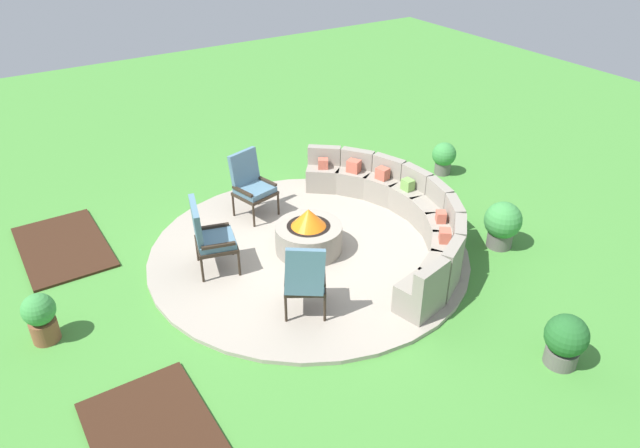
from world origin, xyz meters
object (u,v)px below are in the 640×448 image
object	(u,v)px
potted_plant_2	(444,157)
potted_plant_0	(503,223)
curved_stone_bench	(403,215)
potted_plant_3	(40,316)
fire_pit	(309,235)
lounge_chair_front_right	(209,235)
potted_plant_1	(566,339)
lounge_chair_back_left	(305,278)
lounge_chair_front_left	(251,183)

from	to	relation	value
potted_plant_2	potted_plant_0	bearing A→B (deg)	-22.91
curved_stone_bench	potted_plant_2	xyz separation A→B (m)	(-1.29, 2.05, -0.01)
potted_plant_3	fire_pit	bearing A→B (deg)	88.35
lounge_chair_front_right	potted_plant_1	distance (m)	4.75
potted_plant_3	potted_plant_1	bearing A→B (deg)	53.77
lounge_chair_front_right	potted_plant_0	size ratio (longest dim) A/B	1.54
fire_pit	potted_plant_0	bearing A→B (deg)	61.50
lounge_chair_front_right	lounge_chair_back_left	distance (m)	1.67
lounge_chair_back_left	potted_plant_1	distance (m)	3.15
lounge_chair_front_right	potted_plant_2	xyz separation A→B (m)	(-0.64, 5.01, -0.28)
lounge_chair_front_left	potted_plant_1	size ratio (longest dim) A/B	1.60
lounge_chair_front_left	lounge_chair_back_left	distance (m)	2.74
curved_stone_bench	potted_plant_0	world-z (taller)	curved_stone_bench
lounge_chair_front_left	potted_plant_1	bearing A→B (deg)	92.34
lounge_chair_front_right	lounge_chair_back_left	size ratio (longest dim) A/B	1.07
fire_pit	curved_stone_bench	world-z (taller)	curved_stone_bench
lounge_chair_front_left	lounge_chair_back_left	xyz separation A→B (m)	(2.67, -0.59, -0.01)
lounge_chair_front_left	potted_plant_3	xyz separation A→B (m)	(1.34, -3.53, -0.25)
potted_plant_2	fire_pit	bearing A→B (deg)	-74.94
lounge_chair_front_left	potted_plant_0	xyz separation A→B (m)	(2.85, 2.79, -0.21)
fire_pit	potted_plant_0	xyz separation A→B (m)	(1.40, 2.58, 0.07)
fire_pit	curved_stone_bench	distance (m)	1.56
curved_stone_bench	lounge_chair_front_right	distance (m)	3.04
potted_plant_2	lounge_chair_back_left	bearing A→B (deg)	-63.48
potted_plant_0	lounge_chair_front_left	bearing A→B (deg)	-135.61
fire_pit	lounge_chair_back_left	bearing A→B (deg)	-33.23
lounge_chair_front_left	potted_plant_2	size ratio (longest dim) A/B	1.74
fire_pit	potted_plant_3	bearing A→B (deg)	-91.65
potted_plant_3	potted_plant_2	bearing A→B (deg)	96.67
curved_stone_bench	lounge_chair_front_right	world-z (taller)	lounge_chair_front_right
potted_plant_2	potted_plant_1	bearing A→B (deg)	-26.93
fire_pit	lounge_chair_front_right	xyz separation A→B (m)	(-0.33, -1.43, 0.30)
potted_plant_3	lounge_chair_back_left	bearing A→B (deg)	65.60
lounge_chair_front_right	potted_plant_1	bearing A→B (deg)	49.84
fire_pit	potted_plant_2	world-z (taller)	fire_pit
potted_plant_3	potted_plant_0	bearing A→B (deg)	76.57
potted_plant_1	potted_plant_3	size ratio (longest dim) A/B	1.00
potted_plant_2	curved_stone_bench	bearing A→B (deg)	-57.83
lounge_chair_front_right	curved_stone_bench	bearing A→B (deg)	92.52
curved_stone_bench	lounge_chair_front_left	xyz separation A→B (m)	(-1.78, -1.74, 0.26)
curved_stone_bench	lounge_chair_front_right	bearing A→B (deg)	-102.52
lounge_chair_back_left	lounge_chair_front_right	bearing A→B (deg)	143.57
fire_pit	lounge_chair_front_left	size ratio (longest dim) A/B	0.93
lounge_chair_back_left	potted_plant_2	distance (m)	4.91
lounge_chair_back_left	lounge_chair_front_left	bearing A→B (deg)	109.02
potted_plant_1	lounge_chair_front_right	bearing A→B (deg)	-145.20
fire_pit	potted_plant_1	world-z (taller)	fire_pit
fire_pit	lounge_chair_back_left	size ratio (longest dim) A/B	0.94
lounge_chair_front_right	potted_plant_0	xyz separation A→B (m)	(1.73, 4.01, -0.22)
lounge_chair_back_left	potted_plant_3	bearing A→B (deg)	-172.84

